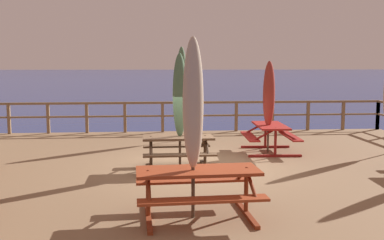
# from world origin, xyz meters

# --- Properties ---
(ground_plane) EXTENTS (600.00, 600.00, 0.00)m
(ground_plane) POSITION_xyz_m (0.00, 0.00, 0.00)
(ground_plane) COLOR navy
(wooden_deck) EXTENTS (14.94, 11.40, 0.83)m
(wooden_deck) POSITION_xyz_m (0.00, 0.00, 0.41)
(wooden_deck) COLOR #846647
(wooden_deck) RESTS_ON ground
(railing_waterside_far) EXTENTS (14.74, 0.10, 1.09)m
(railing_waterside_far) POSITION_xyz_m (0.00, 5.55, 1.55)
(railing_waterside_far) COLOR brown
(railing_waterside_far) RESTS_ON wooden_deck
(picnic_table_mid_left) EXTENTS (1.99, 1.49, 0.78)m
(picnic_table_mid_left) POSITION_xyz_m (-0.27, -3.53, 1.38)
(picnic_table_mid_left) COLOR #993819
(picnic_table_mid_left) RESTS_ON wooden_deck
(picnic_table_back_right) EXTENTS (1.63, 1.43, 0.78)m
(picnic_table_back_right) POSITION_xyz_m (-0.41, -0.24, 1.37)
(picnic_table_back_right) COLOR brown
(picnic_table_back_right) RESTS_ON wooden_deck
(picnic_table_front_left) EXTENTS (1.48, 1.73, 0.78)m
(picnic_table_front_left) POSITION_xyz_m (2.21, 1.55, 1.38)
(picnic_table_front_left) COLOR maroon
(picnic_table_front_left) RESTS_ON wooden_deck
(patio_umbrella_tall_back_left) EXTENTS (0.32, 0.32, 2.81)m
(patio_umbrella_tall_back_left) POSITION_xyz_m (-0.35, -3.56, 2.62)
(patio_umbrella_tall_back_left) COLOR #4C3828
(patio_umbrella_tall_back_left) RESTS_ON wooden_deck
(patio_umbrella_short_back) EXTENTS (0.32, 0.32, 2.65)m
(patio_umbrella_short_back) POSITION_xyz_m (-0.37, -0.20, 2.51)
(patio_umbrella_short_back) COLOR #4C3828
(patio_umbrella_short_back) RESTS_ON wooden_deck
(patio_umbrella_short_mid) EXTENTS (0.32, 0.32, 2.95)m
(patio_umbrella_short_mid) POSITION_xyz_m (-0.09, 3.69, 2.70)
(patio_umbrella_short_mid) COLOR #4C3828
(patio_umbrella_short_mid) RESTS_ON wooden_deck
(patio_umbrella_short_front) EXTENTS (0.32, 0.32, 2.50)m
(patio_umbrella_short_front) POSITION_xyz_m (2.14, 1.51, 2.41)
(patio_umbrella_short_front) COLOR #4C3828
(patio_umbrella_short_front) RESTS_ON wooden_deck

